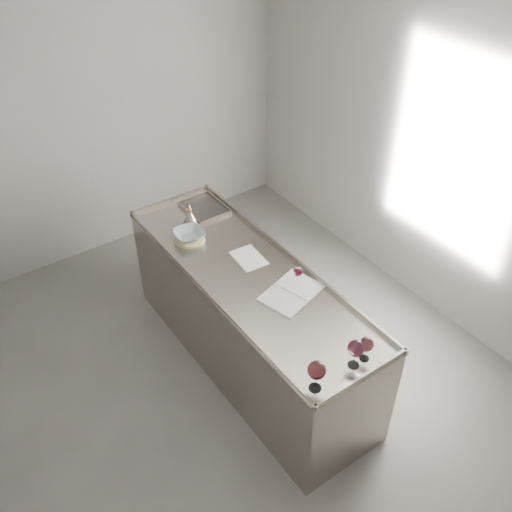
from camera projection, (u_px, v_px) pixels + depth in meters
room_shell at (209, 273)px, 3.46m from camera, size 4.54×5.04×2.84m
counter at (249, 319)px, 4.45m from camera, size 0.77×2.42×0.97m
wine_glass_left at (317, 371)px, 3.25m from camera, size 0.11×0.11×0.22m
wine_glass_middle at (366, 345)px, 3.45m from camera, size 0.09×0.09×0.18m
wine_glass_right at (356, 349)px, 3.40m from camera, size 0.10×0.10×0.20m
wine_glass_small at (298, 272)px, 4.03m from camera, size 0.07×0.07×0.14m
notebook at (292, 293)px, 3.99m from camera, size 0.49×0.40×0.02m
loose_paper_top at (249, 258)px, 4.31m from camera, size 0.22×0.30×0.00m
trivet at (190, 239)px, 4.48m from camera, size 0.30×0.30×0.02m
ceramic_bowl at (189, 235)px, 4.46m from camera, size 0.27×0.27×0.06m
wine_funnel at (190, 219)px, 4.60m from camera, size 0.14×0.14×0.21m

